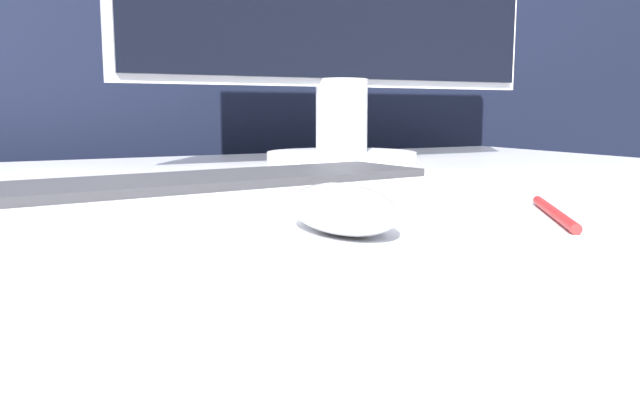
# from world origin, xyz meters

# --- Properties ---
(partition_panel) EXTENTS (5.00, 0.03, 1.49)m
(partition_panel) POSITION_xyz_m (0.00, 0.66, 0.75)
(partition_panel) COLOR black
(partition_panel) RESTS_ON ground_plane
(computer_mouse_near) EXTENTS (0.06, 0.11, 0.03)m
(computer_mouse_near) POSITION_xyz_m (0.05, -0.25, 0.72)
(computer_mouse_near) COLOR silver
(computer_mouse_near) RESTS_ON desk
(keyboard) EXTENTS (0.47, 0.18, 0.02)m
(keyboard) POSITION_xyz_m (0.01, -0.06, 0.72)
(keyboard) COLOR silver
(keyboard) RESTS_ON desk
(pen) EXTENTS (0.09, 0.12, 0.01)m
(pen) POSITION_xyz_m (0.23, -0.27, 0.71)
(pen) COLOR red
(pen) RESTS_ON desk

